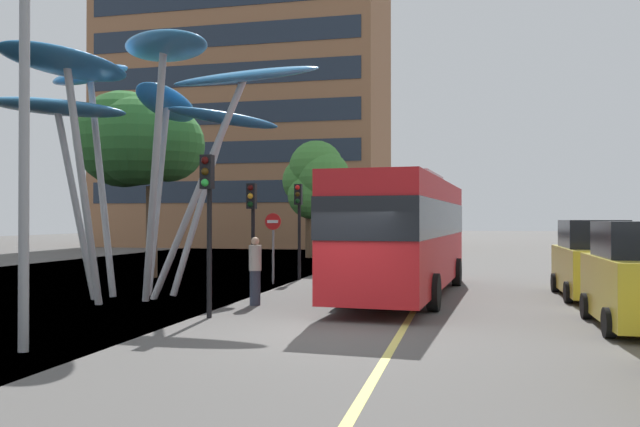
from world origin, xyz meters
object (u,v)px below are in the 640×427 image
traffic_light_kerb_near (208,200)px  traffic_light_island_mid (299,210)px  car_parked_far (592,262)px  pedestrian (255,271)px  no_entry_sign (273,237)px  leaf_sculpture (138,96)px  street_lamp (47,90)px  red_bus (406,229)px  traffic_light_kerb_far (252,213)px

traffic_light_kerb_near → traffic_light_island_mid: bearing=92.3°
car_parked_far → pedestrian: (-9.21, -3.75, -0.14)m
traffic_light_kerb_near → no_entry_sign: traffic_light_kerb_near is taller
leaf_sculpture → street_lamp: 7.66m
pedestrian → traffic_light_island_mid: bearing=95.7°
traffic_light_island_mid → traffic_light_kerb_near: bearing=-87.7°
street_lamp → red_bus: bearing=61.5°
traffic_light_kerb_near → traffic_light_kerb_far: (-0.69, 5.19, -0.26)m
traffic_light_island_mid → no_entry_sign: 2.00m
leaf_sculpture → traffic_light_kerb_near: bearing=-40.7°
no_entry_sign → street_lamp: bearing=-91.3°
leaf_sculpture → traffic_light_kerb_near: (3.41, -2.93, -3.15)m
red_bus → street_lamp: size_ratio=1.61×
red_bus → pedestrian: bearing=-141.1°
traffic_light_kerb_far → no_entry_sign: 3.05m
leaf_sculpture → traffic_light_island_mid: 8.17m
traffic_light_kerb_far → car_parked_far: (10.23, 1.02, -1.44)m
traffic_light_kerb_far → traffic_light_kerb_near: bearing=-82.4°
pedestrian → traffic_light_kerb_near: bearing=-97.7°
red_bus → leaf_sculpture: bearing=-161.0°
traffic_light_kerb_near → pedestrian: (0.33, 2.46, -1.84)m
traffic_light_island_mid → car_parked_far: size_ratio=0.82×
leaf_sculpture → car_parked_far: bearing=14.2°
leaf_sculpture → car_parked_far: 14.21m
traffic_light_island_mid → leaf_sculpture: bearing=-113.7°
traffic_light_island_mid → pedestrian: traffic_light_island_mid is taller
red_bus → traffic_light_kerb_near: traffic_light_kerb_near is taller
no_entry_sign → leaf_sculpture: bearing=-115.8°
traffic_light_kerb_near → no_entry_sign: (-0.90, 8.12, -1.08)m
street_lamp → no_entry_sign: bearing=88.7°
street_lamp → car_parked_far: bearing=44.3°
red_bus → traffic_light_island_mid: (-4.51, 4.28, 0.64)m
red_bus → pedestrian: size_ratio=6.20×
pedestrian → street_lamp: bearing=-102.8°
leaf_sculpture → street_lamp: bearing=-72.9°
traffic_light_kerb_far → street_lamp: street_lamp is taller
no_entry_sign → pedestrian: bearing=-77.7°
street_lamp → no_entry_sign: size_ratio=2.78×
leaf_sculpture → traffic_light_kerb_near: 5.49m
red_bus → traffic_light_island_mid: red_bus is taller
red_bus → car_parked_far: (5.42, 0.69, -0.96)m
car_parked_far → red_bus: bearing=-172.7°
car_parked_far → pedestrian: size_ratio=2.45×
traffic_light_kerb_far → traffic_light_island_mid: traffic_light_island_mid is taller
car_parked_far → no_entry_sign: size_ratio=1.77×
red_bus → pedestrian: red_bus is taller
pedestrian → car_parked_far: bearing=22.1°
traffic_light_island_mid → street_lamp: 14.23m
traffic_light_kerb_far → car_parked_far: size_ratio=0.77×
red_bus → car_parked_far: 5.54m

